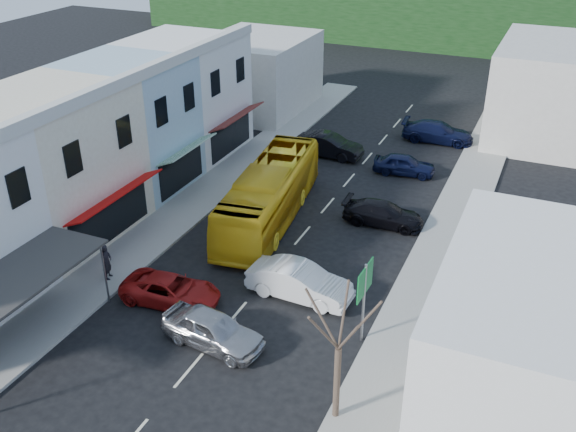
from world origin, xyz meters
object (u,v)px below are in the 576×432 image
object	(u,v)px
pedestrian_left	(107,263)
street_tree	(338,349)
car_red	(171,289)
car_silver	(213,331)
bus	(270,196)
direction_sign	(364,304)
traffic_signal	(486,103)
car_white	(300,284)

from	to	relation	value
pedestrian_left	street_tree	bearing A→B (deg)	-125.93
car_red	car_silver	bearing A→B (deg)	-124.06
bus	street_tree	world-z (taller)	street_tree
bus	street_tree	size ratio (longest dim) A/B	1.79
car_red	pedestrian_left	xyz separation A→B (m)	(-3.82, 0.31, 0.30)
car_red	direction_sign	bearing A→B (deg)	-88.73
car_red	traffic_signal	world-z (taller)	traffic_signal
car_red	pedestrian_left	size ratio (longest dim) A/B	2.71
traffic_signal	car_white	bearing A→B (deg)	64.33
bus	car_silver	distance (m)	11.42
direction_sign	traffic_signal	bearing A→B (deg)	90.86
car_red	traffic_signal	bearing A→B (deg)	-22.82
car_white	traffic_signal	distance (m)	26.77
car_red	pedestrian_left	distance (m)	3.84
car_white	traffic_signal	xyz separation A→B (m)	(4.49, 26.34, 1.55)
car_silver	car_white	distance (m)	5.11
pedestrian_left	direction_sign	bearing A→B (deg)	-106.40
car_white	car_red	distance (m)	6.01
car_silver	street_tree	world-z (taller)	street_tree
car_red	street_tree	bearing A→B (deg)	-115.88
street_tree	bus	bearing A→B (deg)	123.96
street_tree	traffic_signal	world-z (taller)	street_tree
bus	car_white	distance (m)	7.89
traffic_signal	direction_sign	bearing A→B (deg)	72.38
bus	pedestrian_left	size ratio (longest dim) A/B	6.82
car_silver	car_red	xyz separation A→B (m)	(-3.33, 1.91, 0.00)
car_silver	traffic_signal	xyz separation A→B (m)	(6.49, 31.04, 1.55)
bus	street_tree	xyz separation A→B (m)	(8.73, -12.97, 1.69)
bus	pedestrian_left	distance (m)	10.01
car_red	direction_sign	distance (m)	9.14
car_silver	traffic_signal	world-z (taller)	traffic_signal
pedestrian_left	car_red	bearing A→B (deg)	-113.50
bus	traffic_signal	bearing A→B (deg)	58.09
pedestrian_left	car_silver	bearing A→B (deg)	-126.12
bus	car_red	xyz separation A→B (m)	(-0.78, -9.19, -0.85)
car_white	traffic_signal	world-z (taller)	traffic_signal
car_silver	car_red	distance (m)	3.84
car_red	street_tree	xyz separation A→B (m)	(9.52, -3.78, 2.54)
car_silver	bus	bearing A→B (deg)	20.29
car_silver	street_tree	xyz separation A→B (m)	(6.19, -1.87, 2.54)
car_silver	direction_sign	distance (m)	6.45
direction_sign	street_tree	bearing A→B (deg)	-81.38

